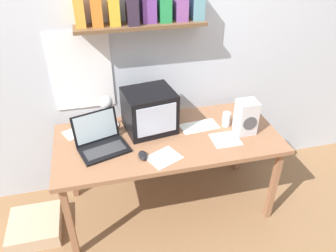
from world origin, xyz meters
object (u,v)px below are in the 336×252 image
(loose_paper_near_monitor, at_px, (164,158))
(juice_glass, at_px, (226,120))
(desk_lamp, at_px, (107,109))
(floor_cushion, at_px, (35,226))
(laptop, at_px, (100,140))
(crt_monitor, at_px, (149,111))
(space_heater, at_px, (246,117))
(printed_handout, at_px, (199,126))
(computer_mouse, at_px, (143,155))
(loose_paper_near_laptop, at_px, (226,139))
(corner_desk, at_px, (168,143))
(open_notebook, at_px, (80,131))

(loose_paper_near_monitor, bearing_deg, juice_glass, 26.52)
(desk_lamp, bearing_deg, floor_cushion, -155.14)
(laptop, distance_m, loose_paper_near_monitor, 0.48)
(loose_paper_near_monitor, bearing_deg, crt_monitor, 93.51)
(space_heater, bearing_deg, printed_handout, 154.54)
(laptop, height_order, computer_mouse, laptop)
(juice_glass, bearing_deg, floor_cushion, -177.06)
(laptop, distance_m, space_heater, 1.09)
(crt_monitor, height_order, laptop, crt_monitor)
(juice_glass, bearing_deg, loose_paper_near_monitor, -153.48)
(juice_glass, height_order, loose_paper_near_laptop, juice_glass)
(loose_paper_near_laptop, bearing_deg, loose_paper_near_monitor, -168.41)
(corner_desk, xyz_separation_m, computer_mouse, (-0.23, -0.19, 0.07))
(crt_monitor, relative_size, loose_paper_near_laptop, 1.98)
(open_notebook, xyz_separation_m, loose_paper_near_laptop, (1.05, -0.37, 0.00))
(open_notebook, bearing_deg, loose_paper_near_laptop, -19.33)
(corner_desk, distance_m, floor_cushion, 1.24)
(space_heater, height_order, floor_cushion, space_heater)
(corner_desk, distance_m, juice_glass, 0.50)
(loose_paper_near_laptop, height_order, loose_paper_near_monitor, same)
(corner_desk, height_order, loose_paper_near_laptop, loose_paper_near_laptop)
(corner_desk, distance_m, computer_mouse, 0.31)
(printed_handout, distance_m, loose_paper_near_monitor, 0.48)
(desk_lamp, relative_size, computer_mouse, 2.80)
(floor_cushion, bearing_deg, juice_glass, 2.94)
(printed_handout, bearing_deg, corner_desk, -163.08)
(computer_mouse, xyz_separation_m, loose_paper_near_monitor, (0.14, -0.04, -0.01))
(corner_desk, bearing_deg, laptop, -179.85)
(laptop, xyz_separation_m, loose_paper_near_laptop, (0.91, -0.13, -0.06))
(desk_lamp, xyz_separation_m, floor_cushion, (-0.67, -0.24, -0.85))
(printed_handout, xyz_separation_m, loose_paper_near_monitor, (-0.36, -0.32, 0.00))
(juice_glass, height_order, space_heater, space_heater)
(desk_lamp, distance_m, loose_paper_near_monitor, 0.58)
(loose_paper_near_monitor, bearing_deg, laptop, 150.42)
(desk_lamp, distance_m, computer_mouse, 0.48)
(open_notebook, bearing_deg, space_heater, -13.81)
(laptop, relative_size, loose_paper_near_laptop, 1.93)
(computer_mouse, xyz_separation_m, open_notebook, (-0.42, 0.43, -0.01))
(space_heater, xyz_separation_m, loose_paper_near_monitor, (-0.67, -0.17, -0.13))
(laptop, height_order, desk_lamp, desk_lamp)
(juice_glass, height_order, computer_mouse, juice_glass)
(printed_handout, bearing_deg, floor_cushion, -175.16)
(loose_paper_near_laptop, xyz_separation_m, loose_paper_near_monitor, (-0.49, -0.10, 0.00))
(desk_lamp, xyz_separation_m, printed_handout, (0.69, -0.12, -0.18))
(computer_mouse, height_order, floor_cushion, computer_mouse)
(open_notebook, height_order, printed_handout, same)
(corner_desk, bearing_deg, floor_cushion, -178.32)
(space_heater, bearing_deg, floor_cushion, 179.00)
(corner_desk, bearing_deg, juice_glass, 5.75)
(computer_mouse, relative_size, floor_cushion, 0.27)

